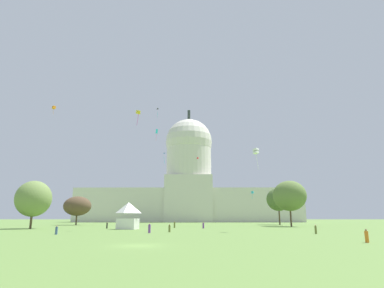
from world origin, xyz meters
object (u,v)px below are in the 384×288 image
(person_black_front_right, at_px, (107,226))
(kite_red_mid, at_px, (198,158))
(person_olive_back_left, at_px, (175,225))
(kite_orange_high, at_px, (54,108))
(person_orange_near_tent, at_px, (367,237))
(kite_black_high, at_px, (156,111))
(tree_west_mid, at_px, (33,199))
(kite_turquoise_mid, at_px, (157,132))
(tree_east_far, at_px, (278,199))
(kite_blue_mid, at_px, (163,154))
(person_olive_back_center, at_px, (316,230))
(person_purple_near_tree_west, at_px, (149,229))
(tree_east_mid, at_px, (289,196))
(person_olive_back_right, at_px, (169,229))
(person_denim_mid_left, at_px, (56,230))
(kite_cyan_low, at_px, (252,192))
(person_purple_near_tree_east, at_px, (203,225))
(kite_white_low, at_px, (256,151))
(event_tent, at_px, (128,215))
(tree_west_near, at_px, (77,206))
(capitol_building, at_px, (189,186))
(kite_yellow_mid, at_px, (138,112))

(person_black_front_right, relative_size, kite_red_mid, 1.55)
(person_olive_back_left, relative_size, kite_orange_high, 0.67)
(person_orange_near_tent, bearing_deg, kite_black_high, -151.96)
(tree_west_mid, distance_m, kite_turquoise_mid, 35.97)
(person_orange_near_tent, relative_size, person_olive_back_left, 0.85)
(tree_east_far, xyz_separation_m, kite_blue_mid, (-41.07, -29.65, 11.59))
(person_olive_back_center, bearing_deg, person_purple_near_tree_west, 47.18)
(tree_east_mid, xyz_separation_m, kite_blue_mid, (-38.78, -7.57, 11.65))
(person_olive_back_right, height_order, kite_red_mid, kite_red_mid)
(person_denim_mid_left, relative_size, kite_orange_high, 0.56)
(person_olive_back_left, bearing_deg, kite_cyan_low, -85.31)
(person_denim_mid_left, bearing_deg, person_olive_back_left, 28.45)
(tree_east_mid, height_order, kite_orange_high, kite_orange_high)
(person_purple_near_tree_east, relative_size, kite_turquoise_mid, 0.46)
(tree_east_far, xyz_separation_m, tree_west_mid, (-72.46, -41.14, -1.98))
(person_purple_near_tree_west, bearing_deg, kite_white_low, 27.38)
(person_purple_near_tree_east, bearing_deg, kite_turquoise_mid, 84.19)
(person_orange_near_tent, distance_m, person_olive_back_right, 35.32)
(person_black_front_right, bearing_deg, kite_orange_high, -106.07)
(kite_turquoise_mid, xyz_separation_m, kite_orange_high, (-32.23, 4.78, 9.19))
(tree_west_mid, relative_size, person_purple_near_tree_east, 7.31)
(person_olive_back_right, height_order, kite_blue_mid, kite_blue_mid)
(kite_white_low, bearing_deg, tree_west_mid, -63.18)
(person_olive_back_center, height_order, kite_turquoise_mid, kite_turquoise_mid)
(event_tent, xyz_separation_m, tree_west_mid, (-24.71, 2.86, 4.10))
(person_olive_back_left, bearing_deg, kite_black_high, -26.10)
(person_olive_back_right, xyz_separation_m, kite_cyan_low, (25.85, 53.20, 10.87))
(person_orange_near_tent, bearing_deg, person_olive_back_center, -178.86)
(event_tent, height_order, kite_cyan_low, kite_cyan_low)
(kite_orange_high, relative_size, kite_blue_mid, 0.86)
(person_purple_near_tree_west, bearing_deg, person_denim_mid_left, -146.27)
(kite_turquoise_mid, height_order, kite_orange_high, kite_orange_high)
(tree_west_mid, distance_m, person_orange_near_tent, 74.57)
(person_olive_back_left, xyz_separation_m, person_olive_back_right, (0.49, -24.38, -0.12))
(person_purple_near_tree_west, height_order, person_olive_back_left, person_olive_back_left)
(tree_west_mid, relative_size, person_olive_back_center, 7.63)
(person_purple_near_tree_west, relative_size, person_purple_near_tree_east, 1.07)
(tree_east_far, bearing_deg, tree_west_near, -177.44)
(tree_east_mid, xyz_separation_m, tree_east_far, (2.29, 22.08, 0.06))
(tree_west_near, distance_m, kite_red_mid, 69.19)
(kite_black_high, height_order, kite_blue_mid, kite_black_high)
(person_black_front_right, distance_m, person_olive_back_left, 17.43)
(person_purple_near_tree_west, distance_m, kite_turquoise_mid, 37.68)
(person_purple_near_tree_east, xyz_separation_m, kite_orange_high, (-45.20, 7.93, 34.76))
(person_olive_back_center, height_order, kite_red_mid, kite_red_mid)
(capitol_building, bearing_deg, tree_west_near, -118.14)
(person_purple_near_tree_west, distance_m, kite_blue_mid, 38.61)
(kite_red_mid, height_order, kite_black_high, kite_black_high)
(person_orange_near_tent, height_order, kite_yellow_mid, kite_yellow_mid)
(kite_turquoise_mid, bearing_deg, tree_west_mid, -131.92)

